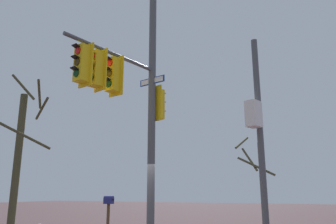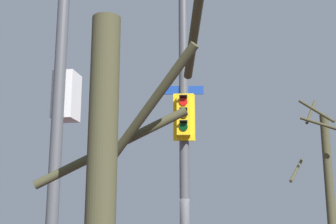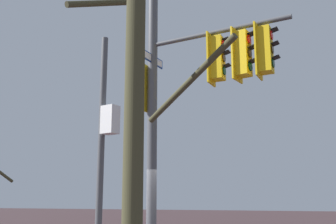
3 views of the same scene
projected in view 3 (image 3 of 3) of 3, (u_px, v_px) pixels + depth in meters
The scene contains 3 objects.
main_signal_pole_assembly at pixel (183, 69), 10.21m from camera, with size 4.28×3.48×9.31m.
secondary_pole_assembly at pixel (105, 132), 14.02m from camera, with size 0.83×0.62×7.69m.
bare_tree_across_street at pixel (136, 119), 5.23m from camera, with size 2.39×1.69×5.87m.
Camera 3 is at (3.13, -9.21, 1.87)m, focal length 41.86 mm.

